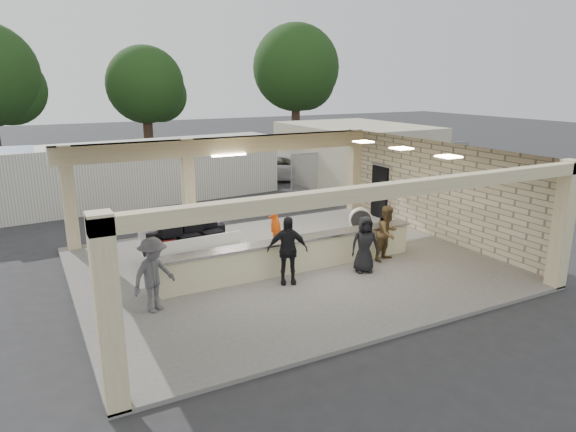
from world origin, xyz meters
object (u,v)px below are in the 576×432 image
luggage_cart (188,235)px  container_white (145,172)px  passenger_c (154,275)px  passenger_a (387,233)px  car_white_b (345,161)px  car_dark (276,158)px  baggage_counter (294,255)px  passenger_b (287,250)px  baggage_handler (275,220)px  passenger_d (365,244)px  car_white_a (284,167)px  drum_fan (361,220)px

luggage_cart → container_white: 9.30m
container_white → passenger_c: bearing=-107.4°
passenger_a → car_white_b: passenger_a is taller
car_white_b → car_dark: (-3.17, 3.09, 0.01)m
luggage_cart → baggage_counter: bearing=-43.2°
passenger_c → container_white: size_ratio=0.14×
passenger_b → car_white_b: size_ratio=0.40×
baggage_handler → container_white: container_white is taller
passenger_d → passenger_c: bearing=-163.7°
luggage_cart → passenger_c: passenger_c is taller
passenger_a → passenger_d: passenger_a is taller
luggage_cart → passenger_c: (-1.76, -2.98, 0.08)m
luggage_cart → container_white: size_ratio=0.21×
passenger_a → car_white_a: 14.11m
car_dark → car_white_b: bearing=-115.2°
passenger_c → car_dark: passenger_c is taller
baggage_counter → car_dark: bearing=65.2°
car_white_a → car_white_b: 4.16m
passenger_b → drum_fan: bearing=55.2°
luggage_cart → passenger_b: passenger_b is taller
passenger_b → car_dark: size_ratio=0.41×
luggage_cart → car_white_a: bearing=48.1°
baggage_handler → car_white_a: baggage_handler is taller
baggage_handler → luggage_cart: bearing=-61.9°
baggage_counter → baggage_handler: bearing=76.5°
luggage_cart → car_white_a: (9.02, 10.98, -0.21)m
passenger_d → car_white_b: (8.91, 14.19, -0.17)m
baggage_counter → drum_fan: baggage_counter is taller
baggage_counter → car_white_a: car_white_a is taller
luggage_cart → car_white_a: luggage_cart is taller
passenger_d → car_white_a: passenger_d is taller
drum_fan → passenger_b: 5.52m
car_dark → car_white_a: bearing=-178.6°
baggage_handler → passenger_b: size_ratio=0.92×
passenger_c → container_white: (2.57, 12.23, 0.37)m
baggage_counter → car_dark: 17.89m
car_white_b → passenger_a: bearing=171.6°
baggage_counter → passenger_b: (-0.62, -0.75, 0.46)m
passenger_a → car_dark: bearing=59.3°
baggage_handler → car_white_b: bearing=159.9°
baggage_handler → car_white_a: size_ratio=0.34×
car_white_a → car_dark: 3.26m
passenger_b → passenger_d: bearing=15.3°
baggage_handler → container_white: (-2.29, 8.98, 0.42)m
car_dark → passenger_c: bearing=164.5°
passenger_d → car_white_b: bearing=76.2°
car_dark → container_white: container_white is taller
drum_fan → passenger_c: (-8.26, -3.07, 0.43)m
luggage_cart → passenger_d: passenger_d is taller
luggage_cart → drum_fan: bearing=-1.7°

